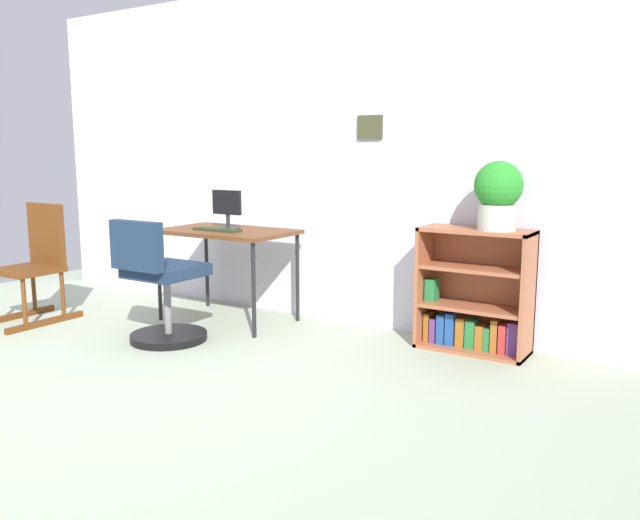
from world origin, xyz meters
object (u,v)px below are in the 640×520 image
(bookshelf_low, at_px, (475,298))
(potted_plant_on_shelf, at_px, (498,193))
(keyboard, at_px, (217,230))
(desk, at_px, (227,237))
(monitor, at_px, (227,210))
(office_chair, at_px, (160,289))
(rocking_chair, at_px, (36,262))

(bookshelf_low, distance_m, potted_plant_on_shelf, 0.70)
(keyboard, bearing_deg, potted_plant_on_shelf, 9.67)
(desk, relative_size, monitor, 3.40)
(office_chair, xyz_separation_m, potted_plant_on_shelf, (1.97, 0.93, 0.66))
(office_chair, relative_size, rocking_chair, 0.95)
(rocking_chair, height_order, potted_plant_on_shelf, potted_plant_on_shelf)
(monitor, xyz_separation_m, potted_plant_on_shelf, (2.00, 0.20, 0.18))
(rocking_chair, bearing_deg, office_chair, 3.47)
(desk, relative_size, keyboard, 2.57)
(desk, distance_m, monitor, 0.21)
(monitor, xyz_separation_m, rocking_chair, (-1.21, -0.81, -0.40))
(monitor, xyz_separation_m, keyboard, (0.02, -0.14, -0.14))
(potted_plant_on_shelf, bearing_deg, rocking_chair, -162.61)
(rocking_chair, xyz_separation_m, bookshelf_low, (3.08, 1.06, -0.11))
(office_chair, distance_m, rocking_chair, 1.25)
(bookshelf_low, bearing_deg, desk, -171.07)
(potted_plant_on_shelf, bearing_deg, monitor, -174.40)
(keyboard, height_order, office_chair, office_chair)
(desk, distance_m, rocking_chair, 1.47)
(keyboard, xyz_separation_m, office_chair, (0.01, -0.59, -0.34))
(monitor, distance_m, keyboard, 0.20)
(desk, distance_m, potted_plant_on_shelf, 2.02)
(monitor, bearing_deg, potted_plant_on_shelf, 5.60)
(keyboard, relative_size, rocking_chair, 0.44)
(bookshelf_low, xyz_separation_m, potted_plant_on_shelf, (0.14, -0.05, 0.68))
(desk, relative_size, bookshelf_low, 1.24)
(monitor, bearing_deg, rocking_chair, -146.25)
(rocking_chair, distance_m, bookshelf_low, 3.25)
(desk, xyz_separation_m, bookshelf_low, (1.83, 0.29, -0.30))
(monitor, height_order, potted_plant_on_shelf, potted_plant_on_shelf)
(monitor, relative_size, rocking_chair, 0.33)
(office_chair, bearing_deg, monitor, 92.27)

